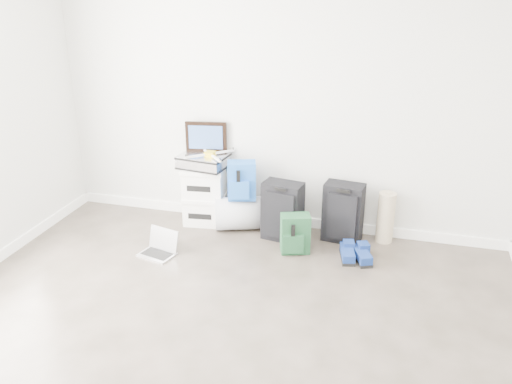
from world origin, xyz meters
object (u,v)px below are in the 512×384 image
(boxes_stack, at_px, (205,195))
(duffel_bag, at_px, (243,213))
(carry_on, at_px, (343,213))
(laptop, at_px, (160,248))
(large_suitcase, at_px, (282,211))
(briefcase, at_px, (203,161))

(boxes_stack, height_order, duffel_bag, boxes_stack)
(carry_on, distance_m, laptop, 1.76)
(large_suitcase, bearing_deg, boxes_stack, 179.40)
(large_suitcase, relative_size, laptop, 1.60)
(large_suitcase, height_order, carry_on, same)
(carry_on, bearing_deg, large_suitcase, -160.65)
(briefcase, relative_size, duffel_bag, 0.84)
(briefcase, xyz_separation_m, laptop, (-0.17, -0.76, -0.62))
(boxes_stack, bearing_deg, carry_on, -8.45)
(briefcase, distance_m, duffel_bag, 0.65)
(large_suitcase, xyz_separation_m, laptop, (-1.02, -0.60, -0.24))
(large_suitcase, distance_m, carry_on, 0.58)
(boxes_stack, height_order, laptop, boxes_stack)
(duffel_bag, bearing_deg, carry_on, -18.98)
(duffel_bag, height_order, laptop, duffel_bag)
(briefcase, bearing_deg, large_suitcase, -3.37)
(large_suitcase, relative_size, carry_on, 1.00)
(boxes_stack, bearing_deg, briefcase, -97.08)
(large_suitcase, bearing_deg, laptop, -139.83)
(duffel_bag, relative_size, large_suitcase, 0.94)
(briefcase, distance_m, laptop, 0.99)
(briefcase, height_order, carry_on, briefcase)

